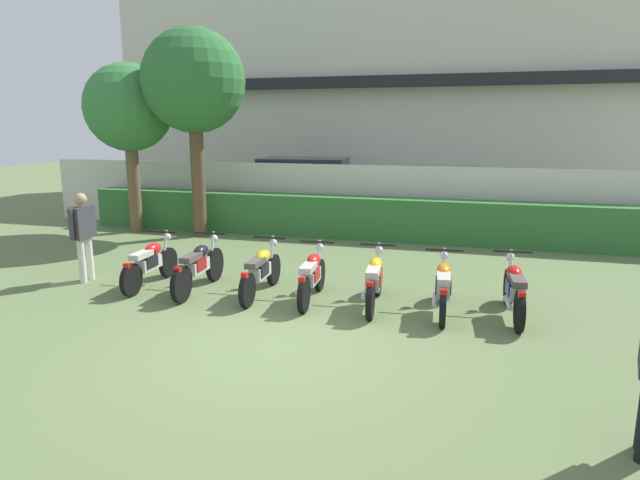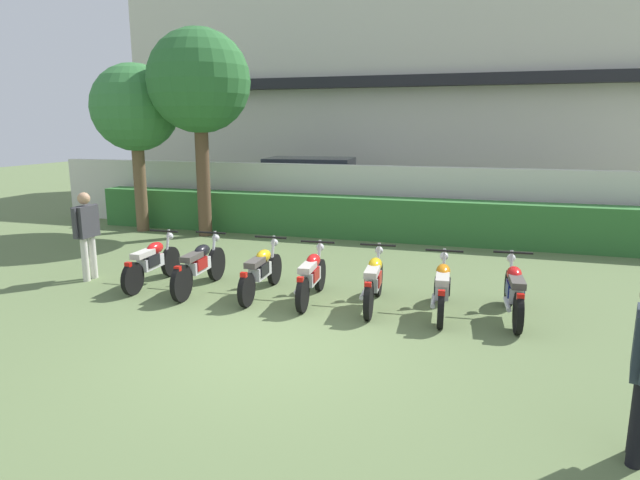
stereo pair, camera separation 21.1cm
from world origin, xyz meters
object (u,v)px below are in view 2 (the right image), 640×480
object	(u,v)px
motorcycle_in_row_1	(199,265)
motorcycle_in_row_2	(261,270)
tree_far_side	(199,83)
motorcycle_in_row_6	(514,291)
inspector_person	(86,228)
tree_near_inspector	(135,109)
motorcycle_in_row_0	(152,262)
motorcycle_in_row_5	(442,287)
parked_car	(314,188)
motorcycle_in_row_3	(311,276)
motorcycle_in_row_4	(374,280)

from	to	relation	value
motorcycle_in_row_1	motorcycle_in_row_2	xyz separation A→B (m)	(1.16, 0.08, -0.02)
motorcycle_in_row_1	motorcycle_in_row_2	size ratio (longest dim) A/B	1.04
tree_far_side	motorcycle_in_row_1	distance (m)	6.17
motorcycle_in_row_6	motorcycle_in_row_2	bearing A→B (deg)	86.17
inspector_person	tree_near_inspector	bearing A→B (deg)	113.58
tree_near_inspector	motorcycle_in_row_0	bearing A→B (deg)	-53.49
motorcycle_in_row_1	motorcycle_in_row_2	bearing A→B (deg)	-88.76
motorcycle_in_row_2	inspector_person	size ratio (longest dim) A/B	1.14
tree_far_side	motorcycle_in_row_2	xyz separation A→B (m)	(3.51, -4.43, -3.52)
motorcycle_in_row_2	tree_far_side	bearing A→B (deg)	36.47
motorcycle_in_row_0	motorcycle_in_row_6	size ratio (longest dim) A/B	1.00
motorcycle_in_row_0	motorcycle_in_row_1	world-z (taller)	motorcycle_in_row_1
motorcycle_in_row_1	motorcycle_in_row_5	xyz separation A→B (m)	(4.26, -0.03, -0.02)
inspector_person	motorcycle_in_row_6	bearing A→B (deg)	0.69
parked_car	motorcycle_in_row_5	size ratio (longest dim) A/B	2.59
inspector_person	parked_car	bearing A→B (deg)	76.84
inspector_person	motorcycle_in_row_3	bearing A→B (deg)	0.31
motorcycle_in_row_1	motorcycle_in_row_5	size ratio (longest dim) A/B	1.11
motorcycle_in_row_5	tree_far_side	bearing A→B (deg)	52.22
parked_car	inspector_person	size ratio (longest dim) A/B	2.75
motorcycle_in_row_1	motorcycle_in_row_3	size ratio (longest dim) A/B	1.11
motorcycle_in_row_2	motorcycle_in_row_4	bearing A→B (deg)	-93.79
motorcycle_in_row_4	motorcycle_in_row_6	bearing A→B (deg)	-92.33
motorcycle_in_row_2	motorcycle_in_row_6	bearing A→B (deg)	-91.84
motorcycle_in_row_1	parked_car	bearing A→B (deg)	0.66
tree_near_inspector	inspector_person	distance (m)	5.50
motorcycle_in_row_2	motorcycle_in_row_6	xyz separation A→B (m)	(4.16, 0.01, 0.01)
tree_far_side	motorcycle_in_row_4	size ratio (longest dim) A/B	2.91
tree_near_inspector	motorcycle_in_row_4	distance (m)	9.25
tree_far_side	motorcycle_in_row_1	xyz separation A→B (m)	(2.36, -4.50, -3.51)
motorcycle_in_row_2	motorcycle_in_row_4	xyz separation A→B (m)	(2.01, -0.06, 0.01)
motorcycle_in_row_0	motorcycle_in_row_5	distance (m)	5.26
motorcycle_in_row_1	motorcycle_in_row_4	bearing A→B (deg)	-92.26
motorcycle_in_row_3	motorcycle_in_row_6	xyz separation A→B (m)	(3.22, 0.07, 0.01)
motorcycle_in_row_6	motorcycle_in_row_0	bearing A→B (deg)	86.48
tree_far_side	motorcycle_in_row_4	bearing A→B (deg)	-39.10
tree_far_side	motorcycle_in_row_2	distance (m)	6.66
tree_near_inspector	motorcycle_in_row_1	size ratio (longest dim) A/B	2.29
motorcycle_in_row_4	motorcycle_in_row_5	bearing A→B (deg)	-96.44
tree_far_side	motorcycle_in_row_5	xyz separation A→B (m)	(6.61, -4.53, -3.53)
motorcycle_in_row_5	motorcycle_in_row_6	distance (m)	1.07
motorcycle_in_row_2	motorcycle_in_row_0	bearing A→B (deg)	89.07
motorcycle_in_row_4	motorcycle_in_row_6	size ratio (longest dim) A/B	0.99
motorcycle_in_row_5	parked_car	bearing A→B (deg)	26.43
motorcycle_in_row_2	parked_car	bearing A→B (deg)	9.21
parked_car	tree_far_side	size ratio (longest dim) A/B	0.87
motorcycle_in_row_1	motorcycle_in_row_6	bearing A→B (deg)	-91.55
motorcycle_in_row_5	motorcycle_in_row_4	bearing A→B (deg)	84.49
motorcycle_in_row_4	motorcycle_in_row_3	bearing A→B (deg)	85.39
motorcycle_in_row_3	tree_far_side	bearing A→B (deg)	41.09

